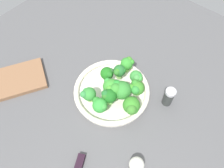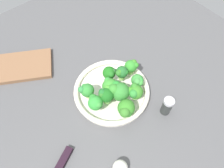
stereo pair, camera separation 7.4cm
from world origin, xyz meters
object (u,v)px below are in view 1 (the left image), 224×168
object	(u,v)px
garlic_bulb	(137,164)
pepper_shaker	(169,97)
broccoli_floret_1	(136,88)
broccoli_floret_2	(136,77)
broccoli_floret_6	(109,96)
cutting_board	(7,83)
broccoli_floret_9	(118,71)
broccoli_floret_4	(132,106)
broccoli_floret_5	(120,89)
broccoli_floret_8	(100,105)
broccoli_floret_10	(111,87)
broccoli_floret_0	(88,94)
broccoli_floret_7	(128,64)
broccoli_floret_3	(107,74)
bowl	(112,91)

from	to	relation	value
garlic_bulb	pepper_shaker	bearing A→B (deg)	-169.42
broccoli_floret_1	broccoli_floret_2	bearing A→B (deg)	-145.02
broccoli_floret_6	cutting_board	size ratio (longest dim) A/B	0.24
garlic_bulb	broccoli_floret_9	bearing A→B (deg)	-131.10
broccoli_floret_4	broccoli_floret_5	world-z (taller)	broccoli_floret_5
broccoli_floret_6	pepper_shaker	bearing A→B (deg)	134.29
broccoli_floret_5	cutting_board	size ratio (longest dim) A/B	0.26
broccoli_floret_1	broccoli_floret_6	size ratio (longest dim) A/B	0.86
broccoli_floret_6	broccoli_floret_8	world-z (taller)	broccoli_floret_6
broccoli_floret_6	broccoli_floret_2	bearing A→B (deg)	169.76
broccoli_floret_2	broccoli_floret_10	distance (cm)	9.68
garlic_bulb	cutting_board	bearing A→B (deg)	-83.01
broccoli_floret_0	broccoli_floret_2	world-z (taller)	broccoli_floret_0
broccoli_floret_2	broccoli_floret_7	distance (cm)	6.10
broccoli_floret_6	pepper_shaker	world-z (taller)	broccoli_floret_6
broccoli_floret_3	pepper_shaker	size ratio (longest dim) A/B	0.74
broccoli_floret_8	broccoli_floret_9	distance (cm)	14.33
bowl	garlic_bulb	distance (cm)	26.24
broccoli_floret_3	broccoli_floret_10	size ratio (longest dim) A/B	0.93
bowl	broccoli_floret_4	world-z (taller)	broccoli_floret_4
broccoli_floret_0	broccoli_floret_10	xyz separation A→B (cm)	(-7.02, 3.64, -0.48)
broccoli_floret_6	broccoli_floret_8	size ratio (longest dim) A/B	1.17
broccoli_floret_2	broccoli_floret_5	xyz separation A→B (cm)	(7.66, -0.89, 0.61)
bowl	broccoli_floret_8	distance (cm)	10.10
broccoli_floret_6	broccoli_floret_0	bearing A→B (deg)	-56.90
broccoli_floret_1	pepper_shaker	size ratio (longest dim) A/B	0.75
broccoli_floret_1	broccoli_floret_5	distance (cm)	5.30
broccoli_floret_3	broccoli_floret_7	world-z (taller)	broccoli_floret_7
broccoli_floret_6	cutting_board	world-z (taller)	broccoli_floret_6
broccoli_floret_4	broccoli_floret_10	size ratio (longest dim) A/B	1.07
broccoli_floret_4	broccoli_floret_5	distance (cm)	6.87
broccoli_floret_0	broccoli_floret_9	distance (cm)	13.79
broccoli_floret_4	broccoli_floret_6	bearing A→B (deg)	-75.85
bowl	broccoli_floret_2	distance (cm)	10.04
cutting_board	broccoli_floret_1	bearing A→B (deg)	122.28
broccoli_floret_1	broccoli_floret_2	xyz separation A→B (cm)	(-3.69, -2.58, -0.05)
broccoli_floret_6	broccoli_floret_7	distance (cm)	14.94
cutting_board	pepper_shaker	xyz separation A→B (cm)	(-30.89, 49.52, 3.09)
broccoli_floret_5	cutting_board	world-z (taller)	broccoli_floret_5
broccoli_floret_9	cutting_board	distance (cm)	41.39
broccoli_floret_6	broccoli_floret_9	bearing A→B (deg)	-157.84
broccoli_floret_3	pepper_shaker	distance (cm)	22.27
broccoli_floret_9	broccoli_floret_4	bearing A→B (deg)	55.62
broccoli_floret_10	broccoli_floret_8	bearing A→B (deg)	12.25
bowl	broccoli_floret_7	bearing A→B (deg)	-175.25
broccoli_floret_10	broccoli_floret_2	bearing A→B (deg)	154.34
broccoli_floret_1	broccoli_floret_2	distance (cm)	4.50
broccoli_floret_9	garlic_bulb	world-z (taller)	broccoli_floret_9
broccoli_floret_6	broccoli_floret_7	xyz separation A→B (cm)	(-14.53, -3.40, -0.69)
broccoli_floret_2	broccoli_floret_5	distance (cm)	7.74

